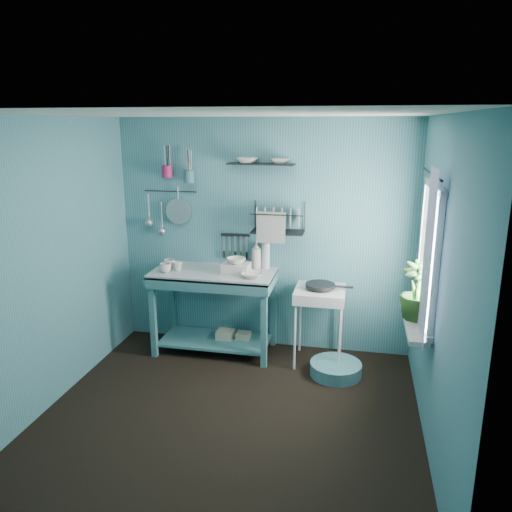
% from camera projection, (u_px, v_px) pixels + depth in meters
% --- Properties ---
extents(floor, '(3.20, 3.20, 0.00)m').
position_uv_depth(floor, '(230.00, 415.00, 4.30)').
color(floor, black).
rests_on(floor, ground).
extents(ceiling, '(3.20, 3.20, 0.00)m').
position_uv_depth(ceiling, '(226.00, 114.00, 3.66)').
color(ceiling, silver).
rests_on(ceiling, ground).
extents(wall_back, '(3.20, 0.00, 3.20)m').
position_uv_depth(wall_back, '(264.00, 236.00, 5.40)').
color(wall_back, teal).
rests_on(wall_back, ground).
extents(wall_front, '(3.20, 0.00, 3.20)m').
position_uv_depth(wall_front, '(153.00, 361.00, 2.56)').
color(wall_front, teal).
rests_on(wall_front, ground).
extents(wall_left, '(0.00, 3.00, 3.00)m').
position_uv_depth(wall_left, '(49.00, 265.00, 4.29)').
color(wall_left, teal).
rests_on(wall_left, ground).
extents(wall_right, '(0.00, 3.00, 3.00)m').
position_uv_depth(wall_right, '(439.00, 290.00, 3.66)').
color(wall_right, teal).
rests_on(wall_right, ground).
extents(work_counter, '(1.38, 0.83, 0.92)m').
position_uv_depth(work_counter, '(215.00, 311.00, 5.41)').
color(work_counter, '#366D73').
rests_on(work_counter, floor).
extents(mug_left, '(0.12, 0.12, 0.10)m').
position_uv_depth(mug_left, '(165.00, 268.00, 5.22)').
color(mug_left, silver).
rests_on(mug_left, work_counter).
extents(mug_mid, '(0.14, 0.14, 0.09)m').
position_uv_depth(mug_mid, '(178.00, 266.00, 5.30)').
color(mug_mid, silver).
rests_on(mug_mid, work_counter).
extents(mug_right, '(0.17, 0.17, 0.10)m').
position_uv_depth(mug_right, '(169.00, 264.00, 5.38)').
color(mug_right, silver).
rests_on(mug_right, work_counter).
extents(wash_tub, '(0.28, 0.22, 0.10)m').
position_uv_depth(wash_tub, '(236.00, 268.00, 5.21)').
color(wash_tub, beige).
rests_on(wash_tub, work_counter).
extents(tub_bowl, '(0.20, 0.19, 0.06)m').
position_uv_depth(tub_bowl, '(236.00, 261.00, 5.19)').
color(tub_bowl, silver).
rests_on(tub_bowl, wash_tub).
extents(soap_bottle, '(0.12, 0.12, 0.30)m').
position_uv_depth(soap_bottle, '(256.00, 255.00, 5.36)').
color(soap_bottle, beige).
rests_on(soap_bottle, work_counter).
extents(water_bottle, '(0.09, 0.09, 0.28)m').
position_uv_depth(water_bottle, '(266.00, 255.00, 5.36)').
color(water_bottle, silver).
rests_on(water_bottle, work_counter).
extents(counter_bowl, '(0.22, 0.22, 0.05)m').
position_uv_depth(counter_bowl, '(252.00, 275.00, 5.06)').
color(counter_bowl, silver).
rests_on(counter_bowl, work_counter).
extents(hotplate_stand, '(0.56, 0.56, 0.81)m').
position_uv_depth(hotplate_stand, '(319.00, 326.00, 5.17)').
color(hotplate_stand, silver).
rests_on(hotplate_stand, floor).
extents(frying_pan, '(0.30, 0.30, 0.03)m').
position_uv_depth(frying_pan, '(320.00, 285.00, 5.05)').
color(frying_pan, black).
rests_on(frying_pan, hotplate_stand).
extents(knife_strip, '(0.32, 0.04, 0.03)m').
position_uv_depth(knife_strip, '(235.00, 235.00, 5.43)').
color(knife_strip, black).
rests_on(knife_strip, wall_back).
extents(dish_rack, '(0.56, 0.27, 0.32)m').
position_uv_depth(dish_rack, '(278.00, 218.00, 5.18)').
color(dish_rack, black).
rests_on(dish_rack, wall_back).
extents(upper_shelf, '(0.71, 0.22, 0.01)m').
position_uv_depth(upper_shelf, '(261.00, 164.00, 5.11)').
color(upper_shelf, black).
rests_on(upper_shelf, wall_back).
extents(shelf_bowl_left, '(0.24, 0.24, 0.05)m').
position_uv_depth(shelf_bowl_left, '(247.00, 166.00, 5.14)').
color(shelf_bowl_left, silver).
rests_on(shelf_bowl_left, upper_shelf).
extents(shelf_bowl_right, '(0.21, 0.21, 0.05)m').
position_uv_depth(shelf_bowl_right, '(280.00, 162.00, 5.06)').
color(shelf_bowl_right, silver).
rests_on(shelf_bowl_right, upper_shelf).
extents(utensil_cup_magenta, '(0.11, 0.11, 0.13)m').
position_uv_depth(utensil_cup_magenta, '(167.00, 171.00, 5.35)').
color(utensil_cup_magenta, '#A81F53').
rests_on(utensil_cup_magenta, wall_back).
extents(utensil_cup_teal, '(0.11, 0.11, 0.13)m').
position_uv_depth(utensil_cup_teal, '(189.00, 177.00, 5.32)').
color(utensil_cup_teal, '#3A6D78').
rests_on(utensil_cup_teal, wall_back).
extents(colander, '(0.28, 0.03, 0.28)m').
position_uv_depth(colander, '(178.00, 211.00, 5.47)').
color(colander, '#A9ACB2').
rests_on(colander, wall_back).
extents(ladle_outer, '(0.01, 0.01, 0.30)m').
position_uv_depth(ladle_outer, '(149.00, 207.00, 5.54)').
color(ladle_outer, '#A9ACB2').
rests_on(ladle_outer, wall_back).
extents(ladle_inner, '(0.01, 0.01, 0.30)m').
position_uv_depth(ladle_inner, '(162.00, 216.00, 5.54)').
color(ladle_inner, '#A9ACB2').
rests_on(ladle_inner, wall_back).
extents(hook_rail, '(0.60, 0.01, 0.01)m').
position_uv_depth(hook_rail, '(170.00, 191.00, 5.46)').
color(hook_rail, black).
rests_on(hook_rail, wall_back).
extents(window_glass, '(0.00, 1.10, 1.10)m').
position_uv_depth(window_glass, '(431.00, 254.00, 4.05)').
color(window_glass, white).
rests_on(window_glass, wall_right).
extents(windowsill, '(0.16, 0.95, 0.04)m').
position_uv_depth(windowsill, '(414.00, 321.00, 4.22)').
color(windowsill, silver).
rests_on(windowsill, wall_right).
extents(curtain, '(0.00, 1.35, 1.35)m').
position_uv_depth(curtain, '(427.00, 257.00, 3.77)').
color(curtain, silver).
rests_on(curtain, wall_right).
extents(curtain_rod, '(0.02, 1.05, 0.02)m').
position_uv_depth(curtain_rod, '(432.00, 174.00, 3.89)').
color(curtain_rod, black).
rests_on(curtain_rod, wall_right).
extents(potted_plant, '(0.30, 0.30, 0.50)m').
position_uv_depth(potted_plant, '(417.00, 291.00, 4.16)').
color(potted_plant, '#315D25').
rests_on(potted_plant, windowsill).
extents(storage_tin_large, '(0.18, 0.18, 0.22)m').
position_uv_depth(storage_tin_large, '(225.00, 340.00, 5.53)').
color(storage_tin_large, tan).
rests_on(storage_tin_large, floor).
extents(storage_tin_small, '(0.15, 0.15, 0.20)m').
position_uv_depth(storage_tin_small, '(243.00, 341.00, 5.52)').
color(storage_tin_small, tan).
rests_on(storage_tin_small, floor).
extents(floor_basin, '(0.51, 0.51, 0.13)m').
position_uv_depth(floor_basin, '(336.00, 369.00, 4.97)').
color(floor_basin, teal).
rests_on(floor_basin, floor).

